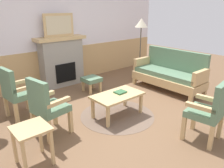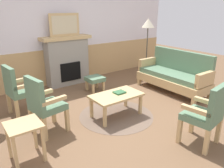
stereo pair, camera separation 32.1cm
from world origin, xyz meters
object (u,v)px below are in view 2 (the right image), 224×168
(armchair_front_left, at_px, (207,113))
(footstool, at_px, (95,80))
(coffee_table, at_px, (116,97))
(couch, at_px, (174,75))
(book_on_table, at_px, (119,92))
(side_table, at_px, (24,132))
(armchair_near_fireplace, at_px, (18,88))
(armchair_by_window_left, at_px, (43,103))
(framed_picture, at_px, (65,25))
(floor_lamp_by_couch, at_px, (148,27))
(fireplace, at_px, (67,60))

(armchair_front_left, bearing_deg, footstool, 91.72)
(coffee_table, height_order, footstool, coffee_table)
(couch, xyz_separation_m, footstool, (-1.56, 1.15, -0.11))
(book_on_table, bearing_deg, side_table, -170.25)
(footstool, distance_m, armchair_near_fireplace, 1.88)
(armchair_by_window_left, bearing_deg, armchair_near_fireplace, 98.91)
(framed_picture, relative_size, armchair_by_window_left, 0.82)
(framed_picture, bearing_deg, side_table, -126.07)
(footstool, distance_m, side_table, 2.74)
(book_on_table, xyz_separation_m, armchair_near_fireplace, (-1.55, 1.14, 0.08))
(coffee_table, bearing_deg, armchair_near_fireplace, 141.41)
(couch, distance_m, floor_lamp_by_couch, 1.70)
(armchair_front_left, bearing_deg, coffee_table, 107.39)
(coffee_table, bearing_deg, footstool, 74.05)
(fireplace, xyz_separation_m, armchair_near_fireplace, (-1.55, -1.11, -0.11))
(framed_picture, height_order, floor_lamp_by_couch, framed_picture)
(couch, xyz_separation_m, coffee_table, (-1.95, -0.22, -0.01))
(footstool, bearing_deg, fireplace, 108.22)
(fireplace, bearing_deg, armchair_by_window_left, -124.47)
(book_on_table, height_order, side_table, side_table)
(side_table, distance_m, floor_lamp_by_couch, 4.57)
(framed_picture, distance_m, couch, 3.00)
(footstool, relative_size, armchair_front_left, 0.41)
(couch, xyz_separation_m, book_on_table, (-1.86, -0.20, 0.06))
(armchair_by_window_left, bearing_deg, floor_lamp_by_couch, 19.85)
(book_on_table, bearing_deg, couch, 6.18)
(framed_picture, height_order, coffee_table, framed_picture)
(coffee_table, xyz_separation_m, armchair_near_fireplace, (-1.45, 1.16, 0.15))
(armchair_front_left, bearing_deg, couch, 49.98)
(fireplace, distance_m, floor_lamp_by_couch, 2.45)
(framed_picture, height_order, armchair_by_window_left, framed_picture)
(fireplace, distance_m, coffee_table, 2.29)
(armchair_front_left, relative_size, floor_lamp_by_couch, 0.58)
(couch, relative_size, floor_lamp_by_couch, 1.07)
(coffee_table, xyz_separation_m, armchair_by_window_left, (-1.31, 0.22, 0.15))
(framed_picture, distance_m, side_table, 3.37)
(couch, height_order, footstool, couch)
(fireplace, distance_m, side_table, 3.18)
(armchair_by_window_left, height_order, floor_lamp_by_couch, floor_lamp_by_couch)
(book_on_table, relative_size, side_table, 0.38)
(fireplace, height_order, book_on_table, fireplace)
(footstool, xyz_separation_m, armchair_front_left, (0.09, -2.91, 0.25))
(armchair_near_fireplace, bearing_deg, couch, -15.37)
(armchair_near_fireplace, xyz_separation_m, armchair_front_left, (1.93, -2.69, 0.00))
(book_on_table, bearing_deg, armchair_near_fireplace, 143.61)
(coffee_table, relative_size, footstool, 2.40)
(book_on_table, height_order, armchair_near_fireplace, armchair_near_fireplace)
(fireplace, xyz_separation_m, floor_lamp_by_couch, (2.19, -0.75, 0.80))
(fireplace, relative_size, coffee_table, 1.35)
(framed_picture, height_order, armchair_near_fireplace, framed_picture)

